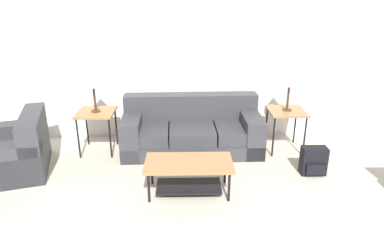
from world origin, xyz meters
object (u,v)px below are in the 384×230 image
at_px(coffee_table, 189,170).
at_px(couch, 192,131).
at_px(backpack, 314,161).
at_px(side_table_right, 286,114).
at_px(table_lamp_right, 290,79).
at_px(armchair, 15,152).
at_px(side_table_left, 96,116).
at_px(table_lamp_left, 93,80).

bearing_deg(coffee_table, couch, 87.19).
height_order(couch, backpack, couch).
distance_m(couch, side_table_right, 1.47).
bearing_deg(coffee_table, table_lamp_right, 38.41).
xyz_separation_m(armchair, side_table_left, (0.99, 0.60, 0.30)).
xyz_separation_m(side_table_right, backpack, (0.19, -0.77, -0.40)).
xyz_separation_m(side_table_right, table_lamp_left, (-2.88, 0.00, 0.55)).
relative_size(side_table_right, table_lamp_left, 1.06).
bearing_deg(side_table_right, couch, 178.33).
bearing_deg(armchair, table_lamp_right, 8.87).
height_order(side_table_right, table_lamp_right, table_lamp_right).
xyz_separation_m(side_table_left, table_lamp_left, (-0.00, 0.00, 0.55)).
xyz_separation_m(side_table_right, table_lamp_right, (0.00, 0.00, 0.55)).
height_order(side_table_left, table_lamp_left, table_lamp_left).
bearing_deg(coffee_table, table_lamp_left, 139.17).
bearing_deg(table_lamp_right, coffee_table, -141.59).
distance_m(coffee_table, side_table_left, 1.84).
distance_m(table_lamp_left, backpack, 3.30).
xyz_separation_m(table_lamp_right, backpack, (0.19, -0.77, -0.95)).
distance_m(side_table_right, table_lamp_right, 0.55).
distance_m(armchair, side_table_left, 1.19).
relative_size(side_table_left, side_table_right, 1.00).
bearing_deg(table_lamp_left, armchair, -148.58).
height_order(couch, coffee_table, couch).
xyz_separation_m(side_table_left, side_table_right, (2.88, 0.00, 0.00)).
xyz_separation_m(couch, table_lamp_right, (1.44, -0.04, 0.84)).
height_order(couch, side_table_right, couch).
height_order(coffee_table, table_lamp_right, table_lamp_right).
bearing_deg(side_table_right, coffee_table, -141.59).
xyz_separation_m(coffee_table, side_table_left, (-1.38, 1.19, 0.28)).
bearing_deg(table_lamp_right, backpack, -76.24).
xyz_separation_m(couch, coffee_table, (-0.06, -1.23, 0.01)).
distance_m(armchair, side_table_right, 3.92).
relative_size(side_table_left, table_lamp_right, 1.06).
distance_m(side_table_right, table_lamp_left, 2.93).
relative_size(armchair, side_table_left, 1.93).
relative_size(table_lamp_right, backpack, 1.58).
distance_m(couch, armchair, 2.51).
height_order(couch, table_lamp_right, table_lamp_right).
height_order(coffee_table, side_table_right, side_table_right).
height_order(table_lamp_right, backpack, table_lamp_right).
xyz_separation_m(armchair, backpack, (4.05, -0.17, -0.10)).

